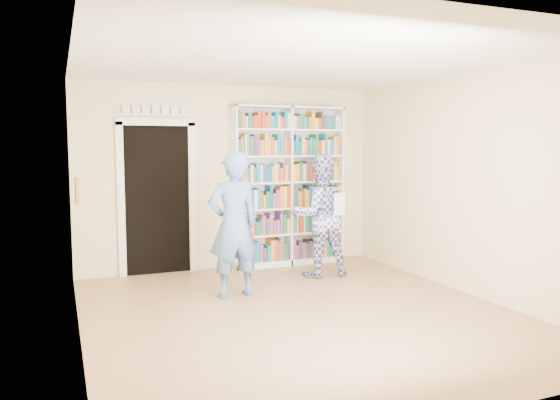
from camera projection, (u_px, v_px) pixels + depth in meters
name	position (u px, v px, depth m)	size (l,w,h in m)	color
floor	(300.00, 313.00, 5.95)	(5.00, 5.00, 0.00)	#976949
ceiling	(301.00, 61.00, 5.68)	(5.00, 5.00, 0.00)	white
wall_back	(231.00, 177.00, 8.12)	(4.50, 4.50, 0.00)	beige
wall_left	(76.00, 198.00, 4.97)	(5.00, 5.00, 0.00)	beige
wall_right	(468.00, 184.00, 6.66)	(5.00, 5.00, 0.00)	beige
bookshelf	(288.00, 185.00, 8.31)	(1.75, 0.33, 2.41)	white
doorway	(157.00, 191.00, 7.70)	(1.10, 0.08, 2.43)	black
wall_art	(77.00, 191.00, 5.16)	(0.03, 0.25, 0.25)	brown
man_blue	(234.00, 225.00, 6.52)	(0.64, 0.42, 1.75)	#5376B9
man_plaid	(319.00, 216.00, 7.58)	(0.83, 0.65, 1.70)	#33399B
paper_sheet	(339.00, 204.00, 7.37)	(0.22, 0.01, 0.31)	white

